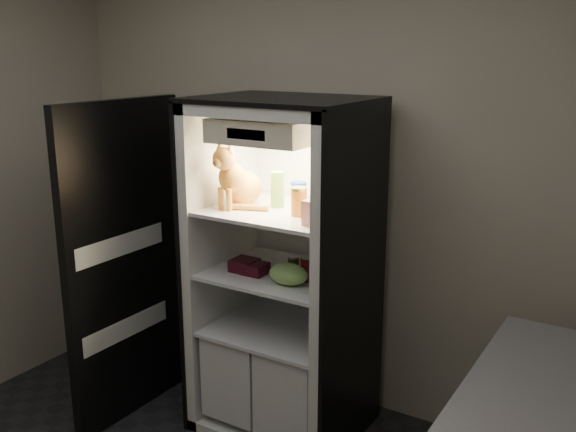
% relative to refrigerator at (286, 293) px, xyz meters
% --- Properties ---
extents(room_shell, '(3.60, 3.60, 3.60)m').
position_rel_refrigerator_xyz_m(room_shell, '(0.00, -1.38, 0.83)').
color(room_shell, white).
rests_on(room_shell, floor).
extents(refrigerator, '(0.90, 0.72, 1.88)m').
position_rel_refrigerator_xyz_m(refrigerator, '(0.00, 0.00, 0.00)').
color(refrigerator, white).
rests_on(refrigerator, floor).
extents(fridge_door, '(0.08, 0.87, 1.85)m').
position_rel_refrigerator_xyz_m(fridge_door, '(-0.85, -0.37, 0.12)').
color(fridge_door, black).
rests_on(fridge_door, floor).
extents(tabby_cat, '(0.30, 0.35, 0.36)m').
position_rel_refrigerator_xyz_m(tabby_cat, '(-0.22, -0.13, 0.63)').
color(tabby_cat, orange).
rests_on(tabby_cat, refrigerator).
extents(parmesan_shaker, '(0.07, 0.07, 0.19)m').
position_rel_refrigerator_xyz_m(parmesan_shaker, '(-0.04, -0.03, 0.60)').
color(parmesan_shaker, '#238234').
rests_on(parmesan_shaker, refrigerator).
extents(mayo_tub, '(0.09, 0.09, 0.12)m').
position_rel_refrigerator_xyz_m(mayo_tub, '(0.02, 0.10, 0.56)').
color(mayo_tub, white).
rests_on(mayo_tub, refrigerator).
extents(salsa_jar, '(0.08, 0.08, 0.15)m').
position_rel_refrigerator_xyz_m(salsa_jar, '(0.15, -0.12, 0.57)').
color(salsa_jar, '#9A240E').
rests_on(salsa_jar, refrigerator).
extents(pepper_jar, '(0.11, 0.11, 0.19)m').
position_rel_refrigerator_xyz_m(pepper_jar, '(0.25, 0.05, 0.59)').
color(pepper_jar, '#A9161B').
rests_on(pepper_jar, refrigerator).
extents(cream_carton, '(0.07, 0.07, 0.12)m').
position_rel_refrigerator_xyz_m(cream_carton, '(0.29, -0.25, 0.56)').
color(cream_carton, beige).
rests_on(cream_carton, refrigerator).
extents(soda_can_a, '(0.07, 0.07, 0.13)m').
position_rel_refrigerator_xyz_m(soda_can_a, '(0.22, 0.06, 0.21)').
color(soda_can_a, black).
rests_on(soda_can_a, refrigerator).
extents(soda_can_b, '(0.07, 0.07, 0.12)m').
position_rel_refrigerator_xyz_m(soda_can_b, '(0.26, 0.01, 0.21)').
color(soda_can_b, black).
rests_on(soda_can_b, refrigerator).
extents(soda_can_c, '(0.07, 0.07, 0.13)m').
position_rel_refrigerator_xyz_m(soda_can_c, '(0.19, -0.11, 0.21)').
color(soda_can_c, black).
rests_on(soda_can_c, refrigerator).
extents(condiment_jar, '(0.06, 0.06, 0.09)m').
position_rel_refrigerator_xyz_m(condiment_jar, '(0.06, -0.02, 0.19)').
color(condiment_jar, '#4F3B16').
rests_on(condiment_jar, refrigerator).
extents(grape_bag, '(0.21, 0.16, 0.11)m').
position_rel_refrigerator_xyz_m(grape_bag, '(0.14, -0.20, 0.20)').
color(grape_bag, '#77AE51').
rests_on(grape_bag, refrigerator).
extents(berry_box_left, '(0.13, 0.13, 0.07)m').
position_rel_refrigerator_xyz_m(berry_box_left, '(-0.17, -0.15, 0.18)').
color(berry_box_left, '#440B19').
rests_on(berry_box_left, refrigerator).
extents(berry_box_right, '(0.12, 0.12, 0.06)m').
position_rel_refrigerator_xyz_m(berry_box_right, '(-0.09, -0.16, 0.18)').
color(berry_box_right, '#440B19').
rests_on(berry_box_right, refrigerator).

